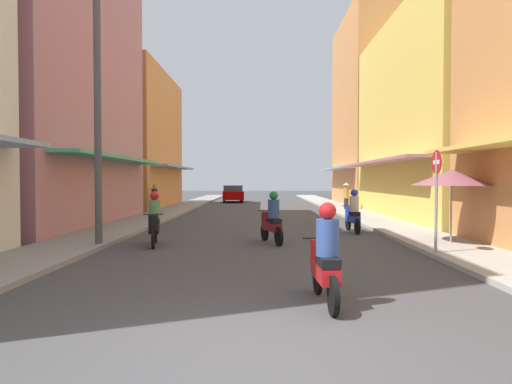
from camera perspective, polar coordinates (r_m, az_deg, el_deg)
The scene contains 17 objects.
ground_plane at distance 25.46m, azimuth 0.47°, elevation -2.78°, with size 108.49×108.49×0.00m, color #424244.
sidewalk_left at distance 26.02m, azimuth -11.34°, elevation -2.58°, with size 2.12×57.31×0.12m, color gray.
sidewalk_right at distance 25.99m, azimuth 12.30°, elevation -2.59°, with size 2.12×57.31×0.12m, color #ADA89E.
building_left_mid at distance 21.56m, azimuth -26.34°, elevation 14.87°, with size 7.05×11.77×13.90m.
building_left_far at distance 32.59m, azimuth -16.30°, elevation 6.23°, with size 7.05×11.26×9.24m.
building_right_mid at distance 24.50m, azimuth 23.20°, elevation 8.48°, with size 7.05×13.46×9.86m.
building_right_far at distance 36.48m, azimuth 15.65°, elevation 9.75°, with size 7.05×10.67×14.34m.
motorbike_black at distance 13.51m, azimuth -12.72°, elevation -3.64°, with size 0.60×1.79×1.58m.
motorbike_red at distance 7.07m, azimuth 8.72°, elevation -8.32°, with size 0.55×1.81×1.58m.
motorbike_blue at distance 16.79m, azimuth 12.14°, elevation -2.63°, with size 0.55×1.81×1.58m.
motorbike_maroon at distance 13.63m, azimuth 2.00°, elevation -3.55°, with size 0.75×1.74×1.58m.
parked_car at distance 38.99m, azimuth -2.96°, elevation -0.20°, with size 2.13×4.24×1.45m.
pedestrian_far at distance 28.35m, azimuth 11.33°, elevation -0.37°, with size 0.44×0.44×1.76m.
pedestrian_crossing at distance 26.35m, azimuth -12.70°, elevation -0.84°, with size 0.34×0.34×1.67m.
vendor_umbrella at distance 14.05m, azimuth 23.48°, elevation 1.67°, with size 2.23×2.23×2.20m.
utility_pole at distance 13.64m, azimuth -19.38°, elevation 10.46°, with size 0.20×1.20×7.94m.
street_sign_no_entry at distance 11.97m, azimuth 21.83°, elevation 0.49°, with size 0.07×0.60×2.65m.
Camera 1 is at (0.09, -4.73, 1.91)m, focal length 31.67 mm.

